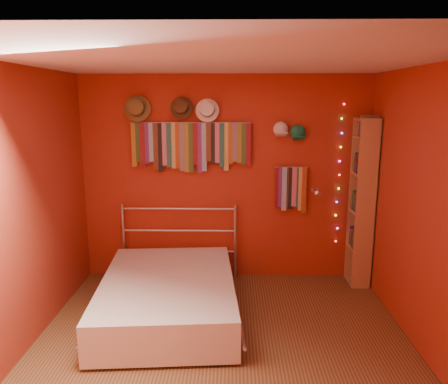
# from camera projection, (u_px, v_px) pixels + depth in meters

# --- Properties ---
(ground) EXTENTS (3.50, 3.50, 0.00)m
(ground) POSITION_uv_depth(u_px,v_px,m) (222.00, 351.00, 3.89)
(ground) COLOR #4F311B
(ground) RESTS_ON ground
(back_wall) EXTENTS (3.50, 0.02, 2.50)m
(back_wall) POSITION_uv_depth(u_px,v_px,m) (226.00, 179.00, 5.34)
(back_wall) COLOR maroon
(back_wall) RESTS_ON ground
(right_wall) EXTENTS (0.02, 3.50, 2.50)m
(right_wall) POSITION_uv_depth(u_px,v_px,m) (434.00, 217.00, 3.60)
(right_wall) COLOR maroon
(right_wall) RESTS_ON ground
(left_wall) EXTENTS (0.02, 3.50, 2.50)m
(left_wall) POSITION_uv_depth(u_px,v_px,m) (14.00, 215.00, 3.67)
(left_wall) COLOR maroon
(left_wall) RESTS_ON ground
(ceiling) EXTENTS (3.50, 3.50, 0.02)m
(ceiling) POSITION_uv_depth(u_px,v_px,m) (222.00, 60.00, 3.37)
(ceiling) COLOR white
(ceiling) RESTS_ON back_wall
(tie_rack) EXTENTS (1.45, 0.03, 0.60)m
(tie_rack) POSITION_uv_depth(u_px,v_px,m) (190.00, 144.00, 5.20)
(tie_rack) COLOR #BABABF
(tie_rack) RESTS_ON back_wall
(small_tie_rack) EXTENTS (0.40, 0.03, 0.57)m
(small_tie_rack) POSITION_uv_depth(u_px,v_px,m) (291.00, 188.00, 5.28)
(small_tie_rack) COLOR #BABABF
(small_tie_rack) RESTS_ON back_wall
(fedora_olive) EXTENTS (0.32, 0.17, 0.31)m
(fedora_olive) POSITION_uv_depth(u_px,v_px,m) (137.00, 108.00, 5.09)
(fedora_olive) COLOR brown
(fedora_olive) RESTS_ON back_wall
(fedora_brown) EXTENTS (0.27, 0.15, 0.26)m
(fedora_brown) POSITION_uv_depth(u_px,v_px,m) (181.00, 107.00, 5.08)
(fedora_brown) COLOR #49301A
(fedora_brown) RESTS_ON back_wall
(fedora_white) EXTENTS (0.28, 0.15, 0.27)m
(fedora_white) POSITION_uv_depth(u_px,v_px,m) (207.00, 110.00, 5.08)
(fedora_white) COLOR white
(fedora_white) RESTS_ON back_wall
(cap_white) EXTENTS (0.18, 0.22, 0.18)m
(cap_white) POSITION_uv_depth(u_px,v_px,m) (281.00, 129.00, 5.15)
(cap_white) COLOR white
(cap_white) RESTS_ON back_wall
(cap_green) EXTENTS (0.18, 0.23, 0.18)m
(cap_green) POSITION_uv_depth(u_px,v_px,m) (298.00, 133.00, 5.16)
(cap_green) COLOR #1A7950
(cap_green) RESTS_ON back_wall
(fairy_lights) EXTENTS (0.06, 0.02, 1.70)m
(fairy_lights) POSITION_uv_depth(u_px,v_px,m) (339.00, 175.00, 5.26)
(fairy_lights) COLOR #FF3333
(fairy_lights) RESTS_ON back_wall
(reading_lamp) EXTENTS (0.08, 0.33, 0.10)m
(reading_lamp) POSITION_uv_depth(u_px,v_px,m) (317.00, 192.00, 5.10)
(reading_lamp) COLOR #BABABF
(reading_lamp) RESTS_ON back_wall
(bookshelf) EXTENTS (0.25, 0.34, 2.00)m
(bookshelf) POSITION_uv_depth(u_px,v_px,m) (366.00, 202.00, 5.14)
(bookshelf) COLOR #AF744F
(bookshelf) RESTS_ON ground
(bed) EXTENTS (1.57, 2.00, 0.94)m
(bed) POSITION_uv_depth(u_px,v_px,m) (168.00, 295.00, 4.50)
(bed) COLOR #BABABF
(bed) RESTS_ON ground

